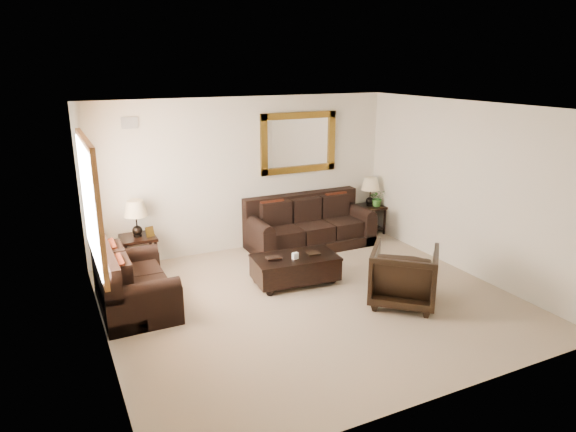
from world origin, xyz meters
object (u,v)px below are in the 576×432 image
end_table_left (137,225)px  end_table_right (370,197)px  coffee_table (295,266)px  loveseat (131,286)px  sofa (309,228)px  armchair (404,273)px

end_table_left → end_table_right: (4.45, 0.01, -0.04)m
coffee_table → end_table_right: bearing=37.8°
end_table_right → loveseat: bearing=-164.7°
sofa → loveseat: 3.56m
sofa → armchair: size_ratio=2.51×
loveseat → end_table_right: (4.81, 1.31, 0.40)m
loveseat → end_table_right: bearing=-74.7°
coffee_table → armchair: armchair is taller
end_table_left → end_table_right: end_table_left is taller
end_table_left → coffee_table: 2.60m
sofa → end_table_right: 1.50m
armchair → end_table_left: bearing=0.1°
loveseat → armchair: armchair is taller
end_table_left → coffee_table: size_ratio=0.88×
end_table_left → coffee_table: bearing=-36.9°
coffee_table → armchair: (1.05, -1.27, 0.18)m
end_table_right → armchair: size_ratio=1.24×
sofa → end_table_right: bearing=6.1°
sofa → loveseat: bearing=-161.0°
end_table_right → coffee_table: end_table_right is taller
loveseat → coffee_table: size_ratio=1.18×
sofa → end_table_left: size_ratio=1.92×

